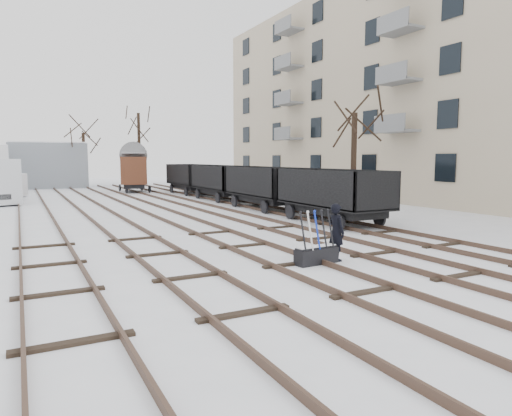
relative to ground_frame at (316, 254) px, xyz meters
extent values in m
plane|color=white|center=(-0.64, 0.18, -0.28)|extent=(120.00, 120.00, 0.00)
cube|color=black|center=(-7.36, 14.18, -0.21)|extent=(0.07, 52.00, 0.15)
cube|color=black|center=(-5.92, 14.18, -0.21)|extent=(0.07, 52.00, 0.15)
cube|color=black|center=(-6.64, 2.18, -0.26)|extent=(1.90, 0.20, 0.08)
cube|color=black|center=(-4.36, 14.18, -0.21)|extent=(0.07, 52.00, 0.15)
cube|color=black|center=(-2.92, 14.18, -0.21)|extent=(0.07, 52.00, 0.15)
cube|color=black|center=(-3.64, 2.18, -0.26)|extent=(1.90, 0.20, 0.08)
cube|color=black|center=(-1.36, 14.18, -0.21)|extent=(0.07, 52.00, 0.15)
cube|color=black|center=(0.08, 14.18, -0.21)|extent=(0.07, 52.00, 0.15)
cube|color=black|center=(-0.64, 2.18, -0.26)|extent=(1.90, 0.20, 0.08)
cube|color=black|center=(1.64, 14.18, -0.21)|extent=(0.07, 52.00, 0.15)
cube|color=black|center=(3.08, 14.18, -0.21)|extent=(0.07, 52.00, 0.15)
cube|color=black|center=(2.36, 2.18, -0.26)|extent=(1.90, 0.20, 0.08)
cube|color=black|center=(4.64, 14.18, -0.21)|extent=(0.07, 52.00, 0.15)
cube|color=black|center=(6.08, 14.18, -0.21)|extent=(0.07, 52.00, 0.15)
cube|color=black|center=(5.36, 2.18, -0.26)|extent=(1.90, 0.20, 0.08)
cube|color=#BEAF92|center=(19.36, 14.18, 7.72)|extent=(10.00, 45.00, 16.00)
cube|color=gray|center=(-4.64, 40.18, 1.92)|extent=(7.00, 6.00, 4.40)
cube|color=white|center=(-4.64, 40.18, 4.17)|extent=(6.86, 5.88, 0.10)
cube|color=black|center=(0.00, 0.00, -0.06)|extent=(1.33, 0.54, 0.44)
cube|color=black|center=(0.00, 0.00, 0.18)|extent=(1.32, 0.42, 0.06)
cube|color=white|center=(0.00, 0.00, 0.22)|extent=(1.27, 0.38, 0.03)
cylinder|color=black|center=(-0.50, -0.05, 0.67)|extent=(0.08, 0.32, 1.08)
cylinder|color=silver|center=(-0.25, -0.02, 0.67)|extent=(0.08, 0.32, 1.08)
cylinder|color=#0C25A6|center=(0.00, 0.00, 0.67)|extent=(0.08, 0.32, 1.08)
cylinder|color=black|center=(0.25, 0.02, 0.67)|extent=(0.08, 0.32, 1.08)
cylinder|color=black|center=(0.50, 0.05, 0.67)|extent=(0.08, 0.32, 1.08)
imported|color=black|center=(0.75, 0.10, 0.55)|extent=(0.42, 0.62, 1.66)
cube|color=black|center=(5.36, 6.40, 0.36)|extent=(1.90, 5.23, 0.40)
cube|color=black|center=(5.36, 6.40, 0.56)|extent=(2.38, 5.95, 0.12)
cube|color=black|center=(4.22, 6.40, 1.35)|extent=(0.10, 5.95, 1.59)
cube|color=black|center=(6.50, 6.40, 1.35)|extent=(0.10, 5.95, 1.59)
cube|color=white|center=(5.36, 6.40, 0.66)|extent=(2.14, 5.71, 0.06)
cylinder|color=black|center=(4.27, 4.49, 0.06)|extent=(0.12, 0.69, 0.69)
cylinder|color=black|center=(6.45, 8.30, 0.06)|extent=(0.12, 0.69, 0.69)
cube|color=black|center=(5.36, 12.80, 0.36)|extent=(1.90, 5.23, 0.40)
cube|color=black|center=(5.36, 12.80, 0.56)|extent=(2.38, 5.95, 0.12)
cube|color=black|center=(4.22, 12.80, 1.35)|extent=(0.10, 5.95, 1.59)
cube|color=black|center=(6.50, 12.80, 1.35)|extent=(0.10, 5.95, 1.59)
cube|color=white|center=(5.36, 12.80, 0.66)|extent=(2.14, 5.71, 0.06)
cylinder|color=black|center=(4.27, 10.89, 0.06)|extent=(0.12, 0.69, 0.69)
cylinder|color=black|center=(6.45, 14.70, 0.06)|extent=(0.12, 0.69, 0.69)
cube|color=black|center=(5.36, 19.20, 0.36)|extent=(1.90, 5.23, 0.40)
cube|color=black|center=(5.36, 19.20, 0.56)|extent=(2.38, 5.95, 0.12)
cube|color=black|center=(4.22, 19.20, 1.35)|extent=(0.10, 5.95, 1.59)
cube|color=black|center=(6.50, 19.20, 1.35)|extent=(0.10, 5.95, 1.59)
cube|color=white|center=(5.36, 19.20, 0.66)|extent=(2.14, 5.71, 0.06)
cylinder|color=black|center=(4.27, 17.29, 0.06)|extent=(0.12, 0.69, 0.69)
cylinder|color=black|center=(6.45, 21.10, 0.06)|extent=(0.12, 0.69, 0.69)
cube|color=black|center=(5.36, 25.60, 0.36)|extent=(1.90, 5.23, 0.40)
cube|color=black|center=(5.36, 25.60, 0.56)|extent=(2.38, 5.95, 0.12)
cube|color=black|center=(4.22, 25.60, 1.35)|extent=(0.10, 5.95, 1.59)
cube|color=black|center=(6.50, 25.60, 1.35)|extent=(0.10, 5.95, 1.59)
cube|color=white|center=(5.36, 25.60, 0.66)|extent=(2.14, 5.71, 0.06)
cylinder|color=black|center=(4.27, 23.69, 0.06)|extent=(0.12, 0.69, 0.69)
cylinder|color=black|center=(6.45, 27.50, 0.06)|extent=(0.12, 0.69, 0.69)
cube|color=black|center=(1.67, 29.89, 0.29)|extent=(2.52, 4.17, 0.35)
cube|color=#472315|center=(1.67, 29.89, 1.61)|extent=(3.05, 4.78, 2.30)
cube|color=white|center=(1.67, 29.89, 3.07)|extent=(2.80, 4.51, 0.04)
cylinder|color=black|center=(0.70, 28.47, 0.03)|extent=(0.11, 0.62, 0.62)
cylinder|color=black|center=(2.64, 31.30, 0.03)|extent=(0.11, 0.62, 0.62)
cylinder|color=black|center=(-8.53, 27.91, 0.27)|extent=(0.33, 1.11, 1.11)
cube|color=silver|center=(-8.01, 27.35, 0.63)|extent=(2.68, 4.32, 1.64)
cube|color=white|center=(-8.01, 27.35, 1.47)|extent=(2.61, 4.22, 0.04)
cylinder|color=black|center=(-7.19, 28.62, 0.04)|extent=(0.20, 0.64, 0.64)
cylinder|color=black|center=(8.54, 8.83, 2.37)|extent=(0.30, 0.30, 5.32)
cylinder|color=black|center=(-1.44, 37.60, 2.43)|extent=(0.30, 0.30, 5.42)
cylinder|color=black|center=(3.83, 36.86, 3.47)|extent=(0.30, 0.30, 7.50)
camera|label=1|loc=(-7.29, -10.33, 2.67)|focal=32.00mm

